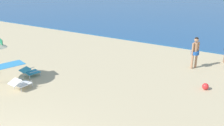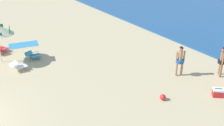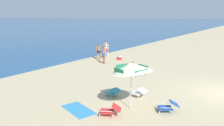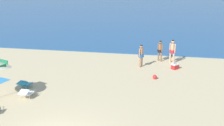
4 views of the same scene
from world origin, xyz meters
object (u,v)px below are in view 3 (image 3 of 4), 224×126
Objects in this scene: beach_ball at (133,63)px; beach_towel at (78,110)px; person_standing_beside at (104,54)px; lounge_chair_spare_folded at (110,110)px; person_wading_in at (99,50)px; person_standing_near_shore at (106,48)px; cooler_box at (119,58)px; lounge_chair_beside_umbrella at (138,92)px; lounge_chair_under_umbrella at (168,106)px; beach_umbrella_striped_main at (131,67)px; lounge_chair_facing_sea at (113,92)px.

beach_towel is at bearing -165.65° from beach_ball.
beach_ball is 10.09m from beach_towel.
lounge_chair_spare_folded is at bearing -142.67° from person_standing_beside.
person_standing_near_shore is at bearing -14.28° from person_wading_in.
cooler_box is 2.12× the size of beach_ball.
cooler_box is at bearing 37.69° from lounge_chair_beside_umbrella.
lounge_chair_under_umbrella is at bearing -128.52° from person_wading_in.
lounge_chair_spare_folded is at bearing -143.69° from person_standing_near_shore.
person_standing_beside is at bearing 43.00° from beach_umbrella_striped_main.
beach_ball reaches higher than beach_towel.
lounge_chair_beside_umbrella is at bearing -131.24° from person_wading_in.
lounge_chair_spare_folded is at bearing 132.38° from lounge_chair_under_umbrella.
person_wading_in is at bearing 86.28° from beach_ball.
person_wading_in is 0.90× the size of beach_towel.
lounge_chair_facing_sea is 0.53× the size of beach_towel.
cooler_box reaches higher than beach_ball.
beach_towel is (-10.03, -6.48, -0.94)m from person_wading_in.
person_wading_in is at bearing 51.13° from person_standing_beside.
beach_umbrella_striped_main is at bearing -165.98° from lounge_chair_beside_umbrella.
person_standing_near_shore is 0.95m from person_wading_in.
lounge_chair_beside_umbrella is at bearing 14.02° from beach_umbrella_striped_main.
lounge_chair_beside_umbrella is at bearing 65.08° from lounge_chair_under_umbrella.
lounge_chair_beside_umbrella is 0.50× the size of beach_towel.
cooler_box is (9.69, 6.68, -1.78)m from beach_umbrella_striped_main.
lounge_chair_under_umbrella is 3.64× the size of beach_ball.
lounge_chair_beside_umbrella is 3.22× the size of beach_ball.
person_standing_beside is 9.98m from beach_towel.
lounge_chair_facing_sea is 0.93× the size of lounge_chair_spare_folded.
lounge_chair_under_umbrella is 4.09m from beach_towel.
lounge_chair_beside_umbrella is 3.38m from beach_towel.
beach_umbrella_striped_main reaches higher than person_standing_near_shore.
lounge_chair_facing_sea is 8.02m from beach_ball.
person_standing_near_shore is (7.96, 7.79, 0.76)m from lounge_chair_beside_umbrella.
lounge_chair_facing_sea is at bearing -9.80° from beach_towel.
beach_towel is (-9.77, -2.50, -0.13)m from beach_ball.
person_standing_near_shore reaches higher than beach_ball.
person_standing_near_shore is 0.99× the size of beach_towel.
lounge_chair_spare_folded is at bearing 162.25° from beach_umbrella_striped_main.
lounge_chair_under_umbrella reaches higher than beach_ball.
lounge_chair_under_umbrella reaches higher than lounge_chair_beside_umbrella.
lounge_chair_under_umbrella is (0.63, -1.57, -1.71)m from beach_umbrella_striped_main.
person_standing_near_shore is (8.87, 9.75, 0.76)m from lounge_chair_under_umbrella.
beach_towel is at bearing -156.94° from cooler_box.
cooler_box is (8.14, 6.29, -0.07)m from lounge_chair_beside_umbrella.
lounge_chair_facing_sea is (0.21, 3.11, 0.01)m from lounge_chair_under_umbrella.
lounge_chair_facing_sea is 0.53× the size of person_standing_near_shore.
lounge_chair_spare_folded reaches higher than beach_towel.
beach_towel is (-11.14, -4.74, -0.20)m from cooler_box.
person_standing_beside is at bearing 37.33° from lounge_chair_spare_folded.
lounge_chair_beside_umbrella reaches higher than beach_towel.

